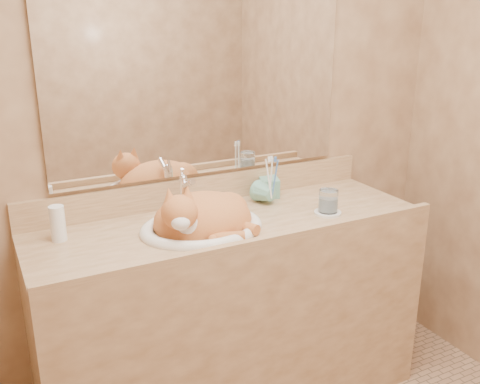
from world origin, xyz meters
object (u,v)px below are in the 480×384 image
vanity_counter (232,314)px  toothbrush_cup (272,196)px  sink_basin (201,211)px  cat (201,215)px  soap_dispenser (271,179)px  water_glass (328,201)px

vanity_counter → toothbrush_cup: (0.24, 0.09, 0.47)m
sink_basin → toothbrush_cup: (0.38, 0.11, -0.03)m
cat → toothbrush_cup: 0.40m
sink_basin → cat: (-0.01, -0.01, -0.01)m
vanity_counter → toothbrush_cup: 0.53m
soap_dispenser → water_glass: (0.12, -0.27, -0.04)m
vanity_counter → water_glass: size_ratio=17.04×
sink_basin → water_glass: (0.53, -0.08, -0.02)m
cat → soap_dispenser: size_ratio=2.06×
soap_dispenser → water_glass: 0.29m
cat → soap_dispenser: 0.46m
water_glass → toothbrush_cup: bearing=129.5°
cat → toothbrush_cup: bearing=26.6°
vanity_counter → soap_dispenser: (0.28, 0.16, 0.52)m
sink_basin → cat: bearing=-128.1°
toothbrush_cup → vanity_counter: bearing=-159.7°
sink_basin → soap_dispenser: bearing=26.9°
vanity_counter → soap_dispenser: size_ratio=8.44×
sink_basin → soap_dispenser: soap_dispenser is taller
toothbrush_cup → water_glass: water_glass is taller
water_glass → vanity_counter: bearing=165.2°
vanity_counter → cat: cat is taller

